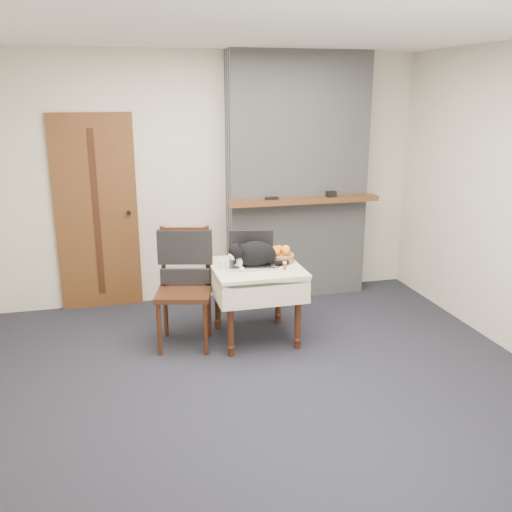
{
  "coord_description": "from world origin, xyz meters",
  "views": [
    {
      "loc": [
        -1.04,
        -3.94,
        2.2
      ],
      "look_at": [
        0.15,
        0.71,
        0.81
      ],
      "focal_mm": 40.0,
      "sensor_mm": 36.0,
      "label": 1
    }
  ],
  "objects_px": {
    "side_table": "(256,278)",
    "laptop": "(252,256)",
    "door": "(97,213)",
    "cream_jar": "(222,265)",
    "pill_bottle": "(285,265)",
    "cat": "(255,254)",
    "fruit_basket": "(280,255)",
    "chair": "(185,270)"
  },
  "relations": [
    {
      "from": "cat",
      "to": "laptop",
      "type": "bearing_deg",
      "value": 81.17
    },
    {
      "from": "pill_bottle",
      "to": "cream_jar",
      "type": "bearing_deg",
      "value": 163.51
    },
    {
      "from": "door",
      "to": "fruit_basket",
      "type": "bearing_deg",
      "value": -35.13
    },
    {
      "from": "side_table",
      "to": "pill_bottle",
      "type": "xyz_separation_m",
      "value": [
        0.22,
        -0.17,
        0.15
      ]
    },
    {
      "from": "cat",
      "to": "fruit_basket",
      "type": "bearing_deg",
      "value": 5.35
    },
    {
      "from": "side_table",
      "to": "laptop",
      "type": "xyz_separation_m",
      "value": [
        -0.03,
        0.05,
        0.19
      ]
    },
    {
      "from": "laptop",
      "to": "cat",
      "type": "relative_size",
      "value": 0.81
    },
    {
      "from": "door",
      "to": "pill_bottle",
      "type": "height_order",
      "value": "door"
    },
    {
      "from": "door",
      "to": "chair",
      "type": "relative_size",
      "value": 1.9
    },
    {
      "from": "side_table",
      "to": "laptop",
      "type": "height_order",
      "value": "laptop"
    },
    {
      "from": "fruit_basket",
      "to": "chair",
      "type": "xyz_separation_m",
      "value": [
        -0.87,
        0.04,
        -0.09
      ]
    },
    {
      "from": "cream_jar",
      "to": "fruit_basket",
      "type": "distance_m",
      "value": 0.57
    },
    {
      "from": "pill_bottle",
      "to": "chair",
      "type": "relative_size",
      "value": 0.07
    },
    {
      "from": "cream_jar",
      "to": "side_table",
      "type": "bearing_deg",
      "value": 2.55
    },
    {
      "from": "fruit_basket",
      "to": "chair",
      "type": "relative_size",
      "value": 0.24
    },
    {
      "from": "laptop",
      "to": "pill_bottle",
      "type": "relative_size",
      "value": 6.41
    },
    {
      "from": "side_table",
      "to": "cream_jar",
      "type": "distance_m",
      "value": 0.34
    },
    {
      "from": "cream_jar",
      "to": "chair",
      "type": "relative_size",
      "value": 0.07
    },
    {
      "from": "cat",
      "to": "cream_jar",
      "type": "bearing_deg",
      "value": 158.3
    },
    {
      "from": "cat",
      "to": "chair",
      "type": "xyz_separation_m",
      "value": [
        -0.61,
        0.15,
        -0.15
      ]
    },
    {
      "from": "cream_jar",
      "to": "cat",
      "type": "bearing_deg",
      "value": -4.04
    },
    {
      "from": "door",
      "to": "cream_jar",
      "type": "height_order",
      "value": "door"
    },
    {
      "from": "door",
      "to": "pill_bottle",
      "type": "relative_size",
      "value": 27.81
    },
    {
      "from": "cat",
      "to": "door",
      "type": "bearing_deg",
      "value": 119.58
    },
    {
      "from": "cream_jar",
      "to": "pill_bottle",
      "type": "relative_size",
      "value": 1.09
    },
    {
      "from": "cream_jar",
      "to": "pill_bottle",
      "type": "xyz_separation_m",
      "value": [
        0.52,
        -0.16,
        -0.0
      ]
    },
    {
      "from": "cat",
      "to": "chair",
      "type": "relative_size",
      "value": 0.54
    },
    {
      "from": "cream_jar",
      "to": "fruit_basket",
      "type": "xyz_separation_m",
      "value": [
        0.56,
        0.09,
        0.02
      ]
    },
    {
      "from": "side_table",
      "to": "door",
      "type": "bearing_deg",
      "value": 138.34
    },
    {
      "from": "side_table",
      "to": "cat",
      "type": "bearing_deg",
      "value": -111.84
    },
    {
      "from": "side_table",
      "to": "pill_bottle",
      "type": "bearing_deg",
      "value": -38.07
    },
    {
      "from": "door",
      "to": "cat",
      "type": "xyz_separation_m",
      "value": [
        1.35,
        -1.25,
        -0.18
      ]
    },
    {
      "from": "cream_jar",
      "to": "pill_bottle",
      "type": "height_order",
      "value": "cream_jar"
    },
    {
      "from": "cat",
      "to": "fruit_basket",
      "type": "relative_size",
      "value": 2.29
    },
    {
      "from": "cream_jar",
      "to": "pill_bottle",
      "type": "distance_m",
      "value": 0.55
    },
    {
      "from": "pill_bottle",
      "to": "chair",
      "type": "height_order",
      "value": "chair"
    },
    {
      "from": "door",
      "to": "side_table",
      "type": "bearing_deg",
      "value": -41.66
    },
    {
      "from": "cat",
      "to": "fruit_basket",
      "type": "distance_m",
      "value": 0.29
    },
    {
      "from": "laptop",
      "to": "pill_bottle",
      "type": "bearing_deg",
      "value": -31.2
    },
    {
      "from": "cat",
      "to": "cream_jar",
      "type": "distance_m",
      "value": 0.31
    },
    {
      "from": "chair",
      "to": "laptop",
      "type": "bearing_deg",
      "value": 7.48
    },
    {
      "from": "cream_jar",
      "to": "door",
      "type": "bearing_deg",
      "value": 130.7
    }
  ]
}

